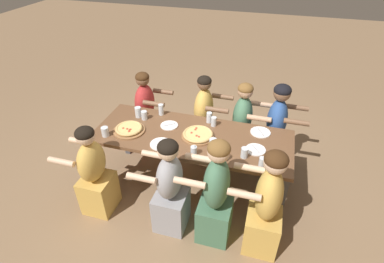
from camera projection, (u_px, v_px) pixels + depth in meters
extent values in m
plane|color=#896B4C|center=(192.00, 184.00, 3.72)|extent=(18.00, 18.00, 0.00)
cube|color=brown|center=(192.00, 137.00, 3.31)|extent=(2.18, 0.82, 0.04)
cube|color=#4C4C51|center=(99.00, 165.00, 3.48)|extent=(0.07, 0.07, 0.70)
cube|color=#4C4C51|center=(281.00, 203.00, 3.01)|extent=(0.07, 0.07, 0.70)
cube|color=#4C4C51|center=(126.00, 132.00, 4.03)|extent=(0.07, 0.07, 0.70)
cube|color=#4C4C51|center=(283.00, 159.00, 3.56)|extent=(0.07, 0.07, 0.70)
cylinder|color=#996B42|center=(198.00, 136.00, 3.27)|extent=(0.36, 0.36, 0.02)
torus|color=#DBB26B|center=(198.00, 134.00, 3.25)|extent=(0.33, 0.33, 0.03)
cylinder|color=#E5C675|center=(198.00, 134.00, 3.26)|extent=(0.29, 0.29, 0.03)
cylinder|color=#C6422D|center=(196.00, 128.00, 3.33)|extent=(0.02, 0.02, 0.01)
cylinder|color=#C6422D|center=(199.00, 137.00, 3.19)|extent=(0.02, 0.02, 0.01)
cylinder|color=#C6422D|center=(195.00, 130.00, 3.31)|extent=(0.02, 0.02, 0.01)
cylinder|color=#C6422D|center=(197.00, 136.00, 3.21)|extent=(0.02, 0.02, 0.01)
cylinder|color=#C6422D|center=(192.00, 133.00, 3.26)|extent=(0.02, 0.02, 0.01)
cylinder|color=#996B42|center=(129.00, 130.00, 3.36)|extent=(0.36, 0.36, 0.02)
torus|color=#DBB26B|center=(129.00, 128.00, 3.34)|extent=(0.30, 0.30, 0.03)
cylinder|color=#E5C675|center=(129.00, 129.00, 3.35)|extent=(0.26, 0.26, 0.03)
cylinder|color=#C6422D|center=(129.00, 131.00, 3.27)|extent=(0.02, 0.02, 0.01)
cylinder|color=#C6422D|center=(123.00, 128.00, 3.33)|extent=(0.02, 0.02, 0.01)
cylinder|color=#C6422D|center=(127.00, 129.00, 3.31)|extent=(0.02, 0.02, 0.01)
cylinder|color=#C6422D|center=(129.00, 130.00, 3.29)|extent=(0.02, 0.02, 0.01)
cylinder|color=#C6422D|center=(130.00, 129.00, 3.31)|extent=(0.02, 0.02, 0.01)
cylinder|color=white|center=(255.00, 150.00, 3.08)|extent=(0.21, 0.21, 0.01)
cube|color=#B7B7BC|center=(256.00, 149.00, 3.07)|extent=(0.10, 0.12, 0.01)
cylinder|color=white|center=(161.00, 144.00, 3.16)|extent=(0.23, 0.23, 0.01)
cube|color=#B7B7BC|center=(161.00, 143.00, 3.15)|extent=(0.03, 0.16, 0.01)
cylinder|color=white|center=(260.00, 132.00, 3.33)|extent=(0.22, 0.22, 0.01)
cube|color=#B7B7BC|center=(261.00, 132.00, 3.33)|extent=(0.09, 0.14, 0.01)
cylinder|color=white|center=(169.00, 125.00, 3.45)|extent=(0.20, 0.20, 0.01)
cube|color=#B7B7BC|center=(169.00, 125.00, 3.44)|extent=(0.12, 0.10, 0.01)
cylinder|color=silver|center=(194.00, 151.00, 2.99)|extent=(0.06, 0.06, 0.10)
cylinder|color=#1EA8DB|center=(194.00, 152.00, 3.00)|extent=(0.06, 0.06, 0.07)
cylinder|color=black|center=(195.00, 150.00, 2.98)|extent=(0.00, 0.02, 0.13)
cylinder|color=silver|center=(209.00, 117.00, 3.48)|extent=(0.06, 0.06, 0.13)
cylinder|color=silver|center=(209.00, 119.00, 3.50)|extent=(0.06, 0.06, 0.07)
cylinder|color=silver|center=(244.00, 153.00, 2.96)|extent=(0.07, 0.07, 0.11)
cylinder|color=silver|center=(262.00, 162.00, 2.84)|extent=(0.06, 0.06, 0.11)
cylinder|color=silver|center=(144.00, 115.00, 3.54)|extent=(0.07, 0.07, 0.11)
cylinder|color=black|center=(144.00, 117.00, 3.55)|extent=(0.06, 0.06, 0.07)
cylinder|color=silver|center=(214.00, 122.00, 3.42)|extent=(0.06, 0.06, 0.11)
cylinder|color=black|center=(214.00, 123.00, 3.43)|extent=(0.05, 0.05, 0.08)
cylinder|color=silver|center=(223.00, 156.00, 2.91)|extent=(0.07, 0.07, 0.12)
cylinder|color=silver|center=(161.00, 110.00, 3.62)|extent=(0.06, 0.06, 0.14)
cylinder|color=black|center=(161.00, 112.00, 3.64)|extent=(0.05, 0.05, 0.07)
cylinder|color=silver|center=(138.00, 112.00, 3.58)|extent=(0.07, 0.07, 0.13)
cylinder|color=black|center=(138.00, 113.00, 3.59)|extent=(0.07, 0.07, 0.10)
cylinder|color=silver|center=(213.00, 144.00, 3.06)|extent=(0.08, 0.08, 0.12)
cylinder|color=black|center=(213.00, 147.00, 3.08)|extent=(0.07, 0.07, 0.06)
cylinder|color=silver|center=(105.00, 132.00, 3.26)|extent=(0.08, 0.08, 0.11)
cylinder|color=silver|center=(105.00, 134.00, 3.28)|extent=(0.07, 0.07, 0.05)
cube|color=gold|center=(203.00, 140.00, 4.10)|extent=(0.32, 0.34, 0.44)
ellipsoid|color=gold|center=(204.00, 109.00, 3.82)|extent=(0.24, 0.36, 0.56)
sphere|color=brown|center=(204.00, 83.00, 3.61)|extent=(0.17, 0.17, 0.17)
ellipsoid|color=black|center=(204.00, 81.00, 3.59)|extent=(0.18, 0.18, 0.12)
cylinder|color=brown|center=(223.00, 97.00, 3.84)|extent=(0.28, 0.06, 0.06)
cylinder|color=brown|center=(217.00, 110.00, 3.57)|extent=(0.28, 0.06, 0.06)
cube|color=#2D5193|center=(271.00, 152.00, 3.89)|extent=(0.32, 0.34, 0.44)
ellipsoid|color=#2D5193|center=(277.00, 120.00, 3.61)|extent=(0.24, 0.36, 0.54)
sphere|color=brown|center=(282.00, 93.00, 3.40)|extent=(0.20, 0.20, 0.20)
ellipsoid|color=black|center=(283.00, 90.00, 3.38)|extent=(0.20, 0.20, 0.14)
cylinder|color=brown|center=(297.00, 107.00, 3.63)|extent=(0.28, 0.06, 0.06)
cylinder|color=brown|center=(297.00, 122.00, 3.36)|extent=(0.28, 0.06, 0.06)
cube|color=#477556|center=(214.00, 219.00, 3.00)|extent=(0.32, 0.34, 0.44)
ellipsoid|color=#477556|center=(217.00, 184.00, 2.72)|extent=(0.24, 0.36, 0.56)
sphere|color=beige|center=(219.00, 152.00, 2.51)|extent=(0.20, 0.20, 0.20)
ellipsoid|color=brown|center=(219.00, 148.00, 2.49)|extent=(0.20, 0.20, 0.14)
cylinder|color=beige|center=(190.00, 183.00, 2.57)|extent=(0.28, 0.06, 0.06)
cylinder|color=beige|center=(200.00, 158.00, 2.84)|extent=(0.28, 0.06, 0.06)
cube|color=#99999E|center=(171.00, 209.00, 3.11)|extent=(0.32, 0.34, 0.44)
ellipsoid|color=#99999E|center=(170.00, 177.00, 2.85)|extent=(0.24, 0.36, 0.47)
sphere|color=beige|center=(168.00, 150.00, 2.66)|extent=(0.19, 0.19, 0.19)
ellipsoid|color=black|center=(168.00, 147.00, 2.64)|extent=(0.20, 0.20, 0.13)
cylinder|color=beige|center=(141.00, 178.00, 2.71)|extent=(0.28, 0.06, 0.06)
cylinder|color=beige|center=(155.00, 155.00, 2.98)|extent=(0.28, 0.06, 0.06)
cube|color=gold|center=(262.00, 230.00, 2.90)|extent=(0.32, 0.34, 0.44)
ellipsoid|color=gold|center=(269.00, 195.00, 2.62)|extent=(0.24, 0.36, 0.55)
sphere|color=beige|center=(276.00, 163.00, 2.41)|extent=(0.20, 0.20, 0.20)
ellipsoid|color=#422814|center=(276.00, 159.00, 2.39)|extent=(0.20, 0.20, 0.14)
cylinder|color=beige|center=(244.00, 195.00, 2.46)|extent=(0.28, 0.06, 0.06)
cylinder|color=beige|center=(249.00, 168.00, 2.73)|extent=(0.28, 0.06, 0.06)
cube|color=gold|center=(99.00, 193.00, 3.30)|extent=(0.32, 0.34, 0.44)
ellipsoid|color=gold|center=(91.00, 162.00, 3.04)|extent=(0.24, 0.36, 0.46)
sphere|color=beige|center=(85.00, 136.00, 2.86)|extent=(0.19, 0.19, 0.19)
ellipsoid|color=black|center=(84.00, 133.00, 2.84)|extent=(0.19, 0.19, 0.13)
cylinder|color=beige|center=(61.00, 162.00, 2.90)|extent=(0.28, 0.06, 0.06)
cylinder|color=beige|center=(81.00, 141.00, 3.17)|extent=(0.28, 0.06, 0.06)
cube|color=#B22D2D|center=(148.00, 131.00, 4.29)|extent=(0.32, 0.34, 0.44)
ellipsoid|color=#B22D2D|center=(145.00, 102.00, 4.02)|extent=(0.24, 0.36, 0.50)
sphere|color=brown|center=(142.00, 79.00, 3.83)|extent=(0.18, 0.18, 0.18)
ellipsoid|color=#422814|center=(142.00, 77.00, 3.81)|extent=(0.18, 0.18, 0.12)
cylinder|color=brown|center=(163.00, 92.00, 4.05)|extent=(0.28, 0.06, 0.06)
cylinder|color=brown|center=(154.00, 104.00, 3.78)|extent=(0.28, 0.06, 0.06)
cube|color=#477556|center=(239.00, 146.00, 3.99)|extent=(0.32, 0.34, 0.44)
ellipsoid|color=#477556|center=(243.00, 116.00, 3.71)|extent=(0.24, 0.36, 0.52)
sphere|color=tan|center=(245.00, 91.00, 3.52)|extent=(0.18, 0.18, 0.18)
ellipsoid|color=brown|center=(246.00, 89.00, 3.50)|extent=(0.19, 0.19, 0.13)
cylinder|color=tan|center=(262.00, 104.00, 3.74)|extent=(0.28, 0.06, 0.06)
cylinder|color=tan|center=(259.00, 118.00, 3.47)|extent=(0.28, 0.06, 0.06)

